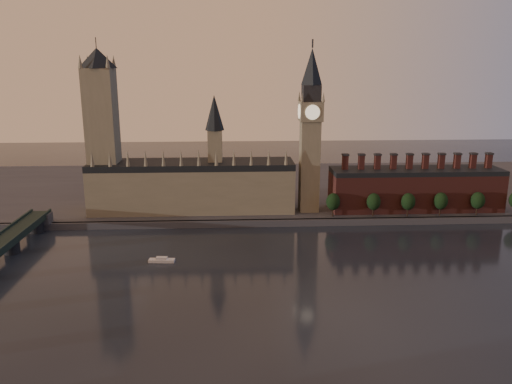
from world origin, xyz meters
TOP-DOWN VIEW (x-y plane):
  - ground at (0.00, 0.00)m, footprint 900.00×900.00m
  - north_bank at (0.00, 178.04)m, footprint 900.00×182.00m
  - palace_of_westminster at (-64.41, 114.91)m, footprint 130.00×30.30m
  - victoria_tower at (-120.00, 115.00)m, footprint 24.00×24.00m
  - big_ben at (10.00, 110.00)m, footprint 15.00×15.00m
  - chimney_block at (80.00, 110.00)m, footprint 110.00×25.00m
  - embankment_tree_0 at (23.14, 95.49)m, footprint 8.60×8.60m
  - embankment_tree_1 at (48.39, 94.37)m, footprint 8.60×8.60m
  - embankment_tree_2 at (69.96, 93.59)m, footprint 8.60×8.60m
  - embankment_tree_3 at (90.78, 93.98)m, footprint 8.60×8.60m
  - embankment_tree_4 at (114.49, 94.10)m, footprint 8.60×8.60m
  - river_boat at (-75.06, 34.98)m, footprint 13.12×4.59m

SIDE VIEW (x-z plane):
  - ground at x=0.00m, z-range 0.00..0.00m
  - river_boat at x=-75.06m, z-range -0.30..2.28m
  - north_bank at x=0.00m, z-range 0.00..4.00m
  - embankment_tree_0 at x=23.14m, z-range 6.03..20.91m
  - embankment_tree_1 at x=48.39m, z-range 6.03..20.91m
  - embankment_tree_2 at x=69.96m, z-range 6.03..20.91m
  - embankment_tree_3 at x=90.78m, z-range 6.03..20.91m
  - embankment_tree_4 at x=114.49m, z-range 6.03..20.91m
  - chimney_block at x=80.00m, z-range -0.68..36.32m
  - palace_of_westminster at x=-64.41m, z-range -15.37..58.63m
  - big_ben at x=10.00m, z-range 3.33..110.33m
  - victoria_tower at x=-120.00m, z-range 5.09..113.09m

